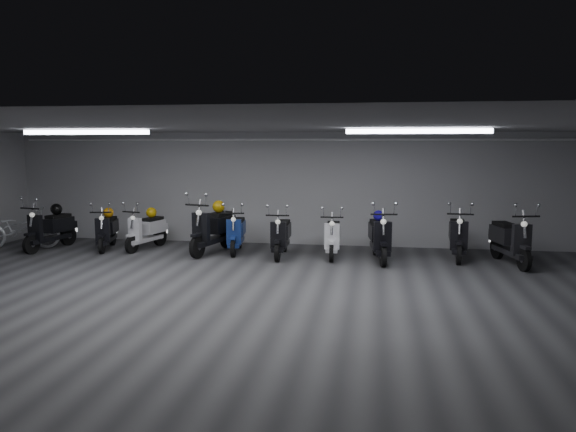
% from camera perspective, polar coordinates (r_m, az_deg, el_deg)
% --- Properties ---
extents(floor, '(14.00, 10.00, 0.01)m').
position_cam_1_polar(floor, '(9.26, -5.85, -8.45)').
color(floor, '#363639').
rests_on(floor, ground).
extents(ceiling, '(14.00, 10.00, 0.01)m').
position_cam_1_polar(ceiling, '(8.91, -6.10, 9.20)').
color(ceiling, slate).
rests_on(ceiling, ground).
extents(back_wall, '(14.00, 0.01, 2.80)m').
position_cam_1_polar(back_wall, '(13.85, -0.64, 2.84)').
color(back_wall, '#9A9A9C').
rests_on(back_wall, ground).
extents(front_wall, '(14.00, 0.01, 2.80)m').
position_cam_1_polar(front_wall, '(4.42, -23.04, -8.07)').
color(front_wall, '#9A9A9C').
rests_on(front_wall, ground).
extents(fluor_strip_left, '(2.40, 0.18, 0.08)m').
position_cam_1_polar(fluor_strip_left, '(10.97, -20.16, 8.14)').
color(fluor_strip_left, white).
rests_on(fluor_strip_left, ceiling).
extents(fluor_strip_right, '(2.40, 0.18, 0.08)m').
position_cam_1_polar(fluor_strip_right, '(9.63, 13.27, 8.54)').
color(fluor_strip_right, white).
rests_on(fluor_strip_right, ceiling).
extents(conduit, '(13.60, 0.05, 0.05)m').
position_cam_1_polar(conduit, '(13.72, -0.71, 7.89)').
color(conduit, white).
rests_on(conduit, back_wall).
extents(scooter_0, '(0.93, 1.84, 1.31)m').
position_cam_1_polar(scooter_0, '(14.33, -23.43, -0.62)').
color(scooter_0, black).
rests_on(scooter_0, floor).
extents(scooter_1, '(0.91, 1.69, 1.20)m').
position_cam_1_polar(scooter_1, '(13.88, -18.23, -0.87)').
color(scooter_1, black).
rests_on(scooter_1, floor).
extents(scooter_2, '(0.92, 1.69, 1.20)m').
position_cam_1_polar(scooter_2, '(13.61, -14.47, -0.88)').
color(scooter_2, silver).
rests_on(scooter_2, floor).
extents(scooter_3, '(1.15, 2.08, 1.47)m').
position_cam_1_polar(scooter_3, '(12.85, -7.79, -0.58)').
color(scooter_3, black).
rests_on(scooter_3, floor).
extents(scooter_4, '(0.75, 1.70, 1.23)m').
position_cam_1_polar(scooter_4, '(12.88, -5.37, -1.07)').
color(scooter_4, navy).
rests_on(scooter_4, floor).
extents(scooter_5, '(0.61, 1.70, 1.25)m').
position_cam_1_polar(scooter_5, '(12.34, -0.73, -1.37)').
color(scooter_5, black).
rests_on(scooter_5, floor).
extents(scooter_6, '(0.59, 1.64, 1.21)m').
position_cam_1_polar(scooter_6, '(12.33, 4.65, -1.51)').
color(scooter_6, white).
rests_on(scooter_6, floor).
extents(scooter_7, '(0.83, 1.88, 1.36)m').
position_cam_1_polar(scooter_7, '(12.06, 9.46, -1.43)').
color(scooter_7, black).
rests_on(scooter_7, floor).
extents(scooter_8, '(0.75, 1.83, 1.33)m').
position_cam_1_polar(scooter_8, '(12.63, 17.17, -1.32)').
color(scooter_8, black).
rests_on(scooter_8, floor).
extents(scooter_9, '(1.00, 1.93, 1.37)m').
position_cam_1_polar(scooter_9, '(12.41, 22.06, -1.60)').
color(scooter_9, black).
rests_on(scooter_9, floor).
extents(bicycle, '(1.96, 1.23, 1.20)m').
position_cam_1_polar(bicycle, '(14.76, -26.05, -0.77)').
color(bicycle, white).
rests_on(bicycle, floor).
extents(helmet_0, '(0.25, 0.25, 0.25)m').
position_cam_1_polar(helmet_0, '(14.06, -18.07, 0.34)').
color(helmet_0, '#BE740B').
rests_on(helmet_0, scooter_1).
extents(helmet_1, '(0.27, 0.27, 0.27)m').
position_cam_1_polar(helmet_1, '(14.47, -22.82, 0.65)').
color(helmet_1, black).
rests_on(helmet_1, scooter_0).
extents(helmet_2, '(0.29, 0.29, 0.29)m').
position_cam_1_polar(helmet_2, '(13.04, -7.18, 0.98)').
color(helmet_2, '#BC8C0B').
rests_on(helmet_2, scooter_3).
extents(helmet_3, '(0.25, 0.25, 0.25)m').
position_cam_1_polar(helmet_3, '(13.75, -13.94, 0.36)').
color(helmet_3, '#BC8D0B').
rests_on(helmet_3, scooter_2).
extents(helmet_4, '(0.23, 0.23, 0.23)m').
position_cam_1_polar(helmet_4, '(12.27, 9.34, 0.04)').
color(helmet_4, '#140B7C').
rests_on(helmet_4, scooter_7).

